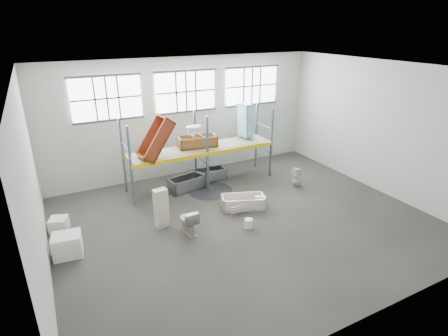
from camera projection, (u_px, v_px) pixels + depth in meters
floor at (244, 222)px, 12.20m from camera, size 12.00×10.00×0.10m
ceiling at (248, 67)px, 10.30m from camera, size 12.00×10.00×0.10m
wall_back at (186, 117)px, 15.41m from camera, size 12.00×0.10×5.00m
wall_front at (377, 226)px, 7.09m from camera, size 12.00×0.10×5.00m
wall_left at (30, 189)px, 8.66m from camera, size 0.10×10.00×5.00m
wall_right at (381, 127)px, 13.84m from camera, size 0.10×10.00×5.00m
window_left at (107, 98)px, 13.54m from camera, size 2.60×0.04×1.60m
window_mid at (186, 92)px, 14.91m from camera, size 2.60×0.04×1.60m
window_right at (252, 86)px, 16.28m from camera, size 2.60×0.04×1.60m
rack_upright_la at (131, 167)px, 12.73m from camera, size 0.08×0.08×3.00m
rack_upright_lb at (123, 157)px, 13.72m from camera, size 0.08×0.08×3.00m
rack_upright_ma at (207, 154)px, 14.01m from camera, size 0.08×0.08×3.00m
rack_upright_mb at (195, 145)px, 15.00m from camera, size 0.08×0.08×3.00m
rack_upright_ra at (271, 143)px, 15.30m from camera, size 0.08×0.08×3.00m
rack_upright_rb at (256, 136)px, 16.28m from camera, size 0.08×0.08×3.00m
rack_beam_front at (207, 154)px, 14.01m from camera, size 6.00×0.10×0.14m
rack_beam_back at (195, 145)px, 15.00m from camera, size 6.00×0.10×0.14m
shelf_deck at (201, 147)px, 14.48m from camera, size 5.90×1.10×0.03m
wet_patch at (210, 190)px, 14.41m from camera, size 1.80×1.80×0.00m
bathtub_beige at (243, 202)px, 12.99m from camera, size 1.70×1.22×0.45m
cistern_spare at (260, 201)px, 12.96m from camera, size 0.42×0.31×0.36m
sink_in_tub at (252, 205)px, 12.92m from camera, size 0.41×0.41×0.14m
toilet_beige at (188, 221)px, 11.35m from camera, size 0.52×0.85×0.83m
cistern_tall at (161, 208)px, 11.64m from camera, size 0.47×0.36×1.32m
toilet_white at (297, 177)px, 14.67m from camera, size 0.39×0.38×0.81m
steel_tub_left at (187, 183)px, 14.43m from camera, size 1.54×0.95×0.53m
steel_tub_right at (210, 174)px, 15.32m from camera, size 1.36×0.70×0.48m
rust_tub_flat at (197, 141)px, 14.45m from camera, size 1.62×0.92×0.43m
rust_tub_tilted at (156, 139)px, 13.19m from camera, size 1.46×0.95×1.68m
sink_on_shelf at (194, 138)px, 13.95m from camera, size 0.65×0.54×0.52m
blue_tub_upright at (245, 120)px, 15.27m from camera, size 0.55×0.73×1.43m
bucket at (249, 223)px, 11.73m from camera, size 0.29×0.29×0.31m
carton_near at (67, 245)px, 10.26m from camera, size 0.86×0.77×0.67m
carton_far at (59, 224)px, 11.55m from camera, size 0.68×0.68×0.44m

